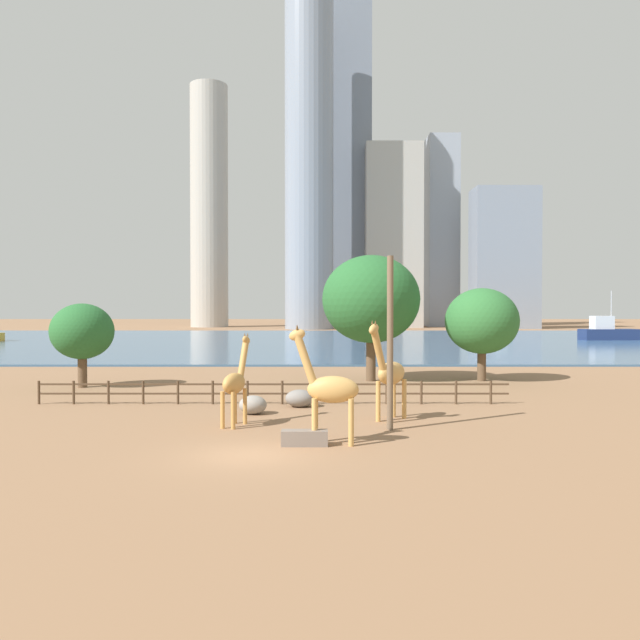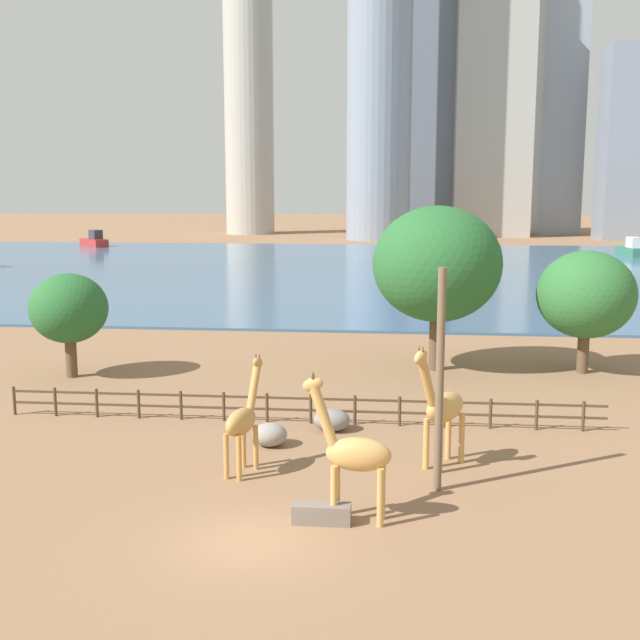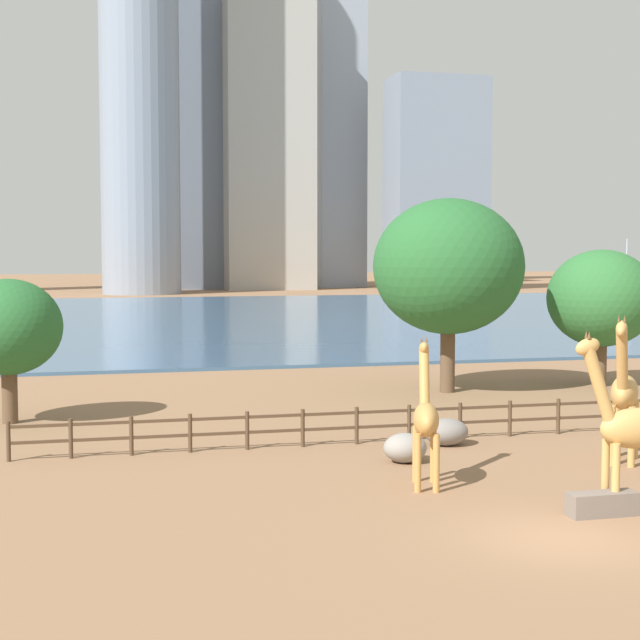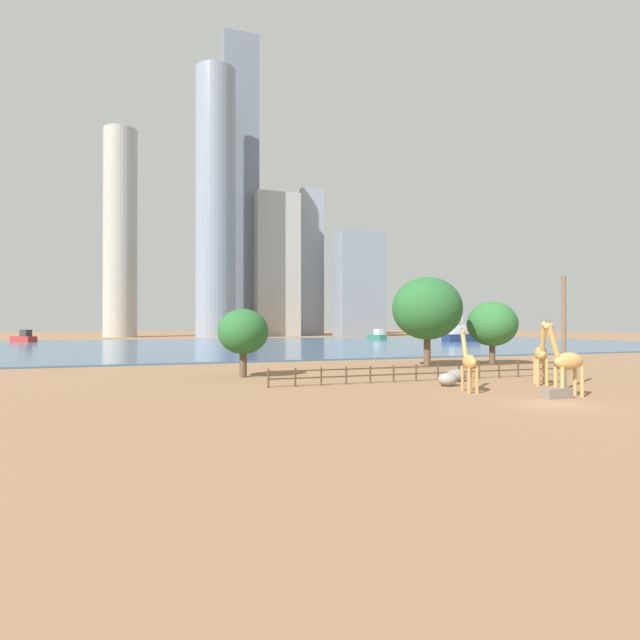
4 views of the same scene
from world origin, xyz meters
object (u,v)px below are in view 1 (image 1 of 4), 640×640
object	(u,v)px
tree_right_tall	(80,332)
utility_pole	(388,343)
giraffe_companion	(388,373)
giraffe_young	(233,383)
feeding_trough	(303,438)
giraffe_tall	(327,389)
boat_barge	(498,329)
boulder_by_pole	(298,398)
boulder_near_fence	(251,405)
boat_ferry	(83,328)
tree_left_large	(480,321)
tree_center_broad	(369,299)
boat_tug	(605,332)

from	to	relation	value
tree_right_tall	utility_pole	bearing A→B (deg)	-37.58
giraffe_companion	tree_right_tall	xyz separation A→B (m)	(-19.26, 12.31, 1.49)
giraffe_young	feeding_trough	bearing A→B (deg)	-124.55
giraffe_tall	tree_right_tall	bearing A→B (deg)	-42.98
utility_pole	boat_barge	world-z (taller)	utility_pole
giraffe_tall	tree_right_tall	xyz separation A→B (m)	(-16.31, 17.47, 1.57)
giraffe_tall	boulder_by_pole	size ratio (longest dim) A/B	3.01
giraffe_companion	boulder_near_fence	bearing A→B (deg)	-68.72
boulder_near_fence	feeding_trough	distance (m)	7.70
boulder_near_fence	boat_barge	size ratio (longest dim) A/B	0.21
utility_pole	boulder_by_pole	xyz separation A→B (m)	(-4.14, 6.32, -3.33)
giraffe_young	boulder_by_pole	xyz separation A→B (m)	(2.74, 5.32, -1.48)
giraffe_companion	boat_ferry	world-z (taller)	giraffe_companion
boulder_near_fence	tree_left_large	size ratio (longest dim) A/B	0.20
tree_left_large	tree_center_broad	bearing A→B (deg)	-179.64
tree_left_large	giraffe_companion	bearing A→B (deg)	-117.98
giraffe_young	tree_left_large	xyz separation A→B (m)	(15.67, 17.39, 2.42)
giraffe_companion	tree_center_broad	xyz separation A→B (m)	(0.43, 16.02, 3.72)
giraffe_tall	utility_pole	xyz separation A→B (m)	(2.70, 2.84, 1.63)
utility_pole	giraffe_tall	bearing A→B (deg)	-133.56
boulder_near_fence	tree_left_large	world-z (taller)	tree_left_large
giraffe_tall	boulder_by_pole	xyz separation A→B (m)	(-1.44, 9.16, -1.70)
giraffe_tall	tree_right_tall	size ratio (longest dim) A/B	0.83
boulder_by_pole	boat_tug	world-z (taller)	boat_tug
utility_pole	boulder_near_fence	world-z (taller)	utility_pole
tree_left_large	boat_tug	world-z (taller)	boat_tug
boat_tug	boat_barge	bearing A→B (deg)	111.71
feeding_trough	utility_pole	bearing A→B (deg)	40.32
feeding_trough	boat_ferry	distance (m)	119.37
utility_pole	tree_center_broad	xyz separation A→B (m)	(0.67, 18.34, 2.16)
tree_left_large	tree_right_tall	xyz separation A→B (m)	(-27.80, -3.76, -0.63)
tree_center_broad	boat_tug	size ratio (longest dim) A/B	1.02
giraffe_young	utility_pole	distance (m)	7.20
giraffe_tall	giraffe_companion	size ratio (longest dim) A/B	0.98
boulder_near_fence	utility_pole	bearing A→B (deg)	-32.39
giraffe_tall	boulder_near_fence	bearing A→B (deg)	-57.70
giraffe_young	boulder_by_pole	size ratio (longest dim) A/B	2.68
giraffe_tall	boulder_near_fence	xyz separation A→B (m)	(-3.73, 6.92, -1.70)
boulder_by_pole	boat_barge	world-z (taller)	boat_barge
giraffe_young	feeding_trough	size ratio (longest dim) A/B	2.32
tree_center_broad	boat_ferry	xyz separation A→B (m)	(-53.76, 87.20, -4.81)
giraffe_tall	boat_ferry	distance (m)	119.53
boulder_near_fence	boat_ferry	distance (m)	111.69
tree_left_large	tree_right_tall	bearing A→B (deg)	-172.30
boulder_by_pole	feeding_trough	size ratio (longest dim) A/B	0.87
boulder_by_pole	boat_barge	bearing A→B (deg)	67.65
giraffe_companion	utility_pole	world-z (taller)	utility_pole
giraffe_companion	giraffe_young	world-z (taller)	giraffe_companion
boulder_near_fence	tree_center_broad	size ratio (longest dim) A/B	0.15
giraffe_tall	boat_barge	size ratio (longest dim) A/B	0.71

